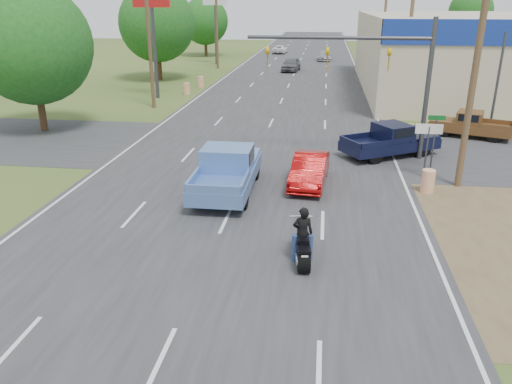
# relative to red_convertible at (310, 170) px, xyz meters

# --- Properties ---
(ground) EXTENTS (200.00, 200.00, 0.00)m
(ground) POSITION_rel_red_convertible_xyz_m (-2.95, -12.29, -0.68)
(ground) COLOR #3C4F1F
(ground) RESTS_ON ground
(main_road) EXTENTS (15.00, 180.00, 0.02)m
(main_road) POSITION_rel_red_convertible_xyz_m (-2.95, 27.71, -0.67)
(main_road) COLOR #2D2D30
(main_road) RESTS_ON ground
(cross_road) EXTENTS (120.00, 10.00, 0.02)m
(cross_road) POSITION_rel_red_convertible_xyz_m (-2.95, 5.71, -0.67)
(cross_road) COLOR #2D2D30
(cross_road) RESTS_ON ground
(utility_pole_1) EXTENTS (2.00, 0.28, 10.00)m
(utility_pole_1) POSITION_rel_red_convertible_xyz_m (6.55, 0.71, 4.64)
(utility_pole_1) COLOR #4C3823
(utility_pole_1) RESTS_ON ground
(utility_pole_2) EXTENTS (2.00, 0.28, 10.00)m
(utility_pole_2) POSITION_rel_red_convertible_xyz_m (6.55, 18.71, 4.64)
(utility_pole_2) COLOR #4C3823
(utility_pole_2) RESTS_ON ground
(utility_pole_3) EXTENTS (2.00, 0.28, 10.00)m
(utility_pole_3) POSITION_rel_red_convertible_xyz_m (6.55, 36.71, 4.64)
(utility_pole_3) COLOR #4C3823
(utility_pole_3) RESTS_ON ground
(utility_pole_5) EXTENTS (2.00, 0.28, 10.00)m
(utility_pole_5) POSITION_rel_red_convertible_xyz_m (-12.45, 15.71, 4.64)
(utility_pole_5) COLOR #4C3823
(utility_pole_5) RESTS_ON ground
(utility_pole_6) EXTENTS (2.00, 0.28, 10.00)m
(utility_pole_6) POSITION_rel_red_convertible_xyz_m (-12.45, 39.71, 4.64)
(utility_pole_6) COLOR #4C3823
(utility_pole_6) RESTS_ON ground
(tree_0) EXTENTS (7.14, 7.14, 8.84)m
(tree_0) POSITION_rel_red_convertible_xyz_m (-16.95, 7.71, 4.58)
(tree_0) COLOR #422D19
(tree_0) RESTS_ON ground
(tree_1) EXTENTS (7.56, 7.56, 9.36)m
(tree_1) POSITION_rel_red_convertible_xyz_m (-16.45, 29.71, 4.89)
(tree_1) COLOR #422D19
(tree_1) RESTS_ON ground
(tree_2) EXTENTS (6.72, 6.72, 8.32)m
(tree_2) POSITION_rel_red_convertible_xyz_m (-17.15, 53.71, 4.27)
(tree_2) COLOR #422D19
(tree_2) RESTS_ON ground
(tree_5) EXTENTS (7.98, 7.98, 9.88)m
(tree_5) POSITION_rel_red_convertible_xyz_m (27.05, 82.71, 5.20)
(tree_5) COLOR #422D19
(tree_5) RESTS_ON ground
(tree_6) EXTENTS (8.82, 8.82, 10.92)m
(tree_6) POSITION_rel_red_convertible_xyz_m (-32.95, 82.71, 5.82)
(tree_6) COLOR #422D19
(tree_6) RESTS_ON ground
(barrel_0) EXTENTS (0.56, 0.56, 1.00)m
(barrel_0) POSITION_rel_red_convertible_xyz_m (5.05, -0.29, -0.18)
(barrel_0) COLOR orange
(barrel_0) RESTS_ON ground
(barrel_1) EXTENTS (0.56, 0.56, 1.00)m
(barrel_1) POSITION_rel_red_convertible_xyz_m (5.45, 8.21, -0.18)
(barrel_1) COLOR orange
(barrel_1) RESTS_ON ground
(barrel_2) EXTENTS (0.56, 0.56, 1.00)m
(barrel_2) POSITION_rel_red_convertible_xyz_m (-11.45, 21.71, -0.18)
(barrel_2) COLOR orange
(barrel_2) RESTS_ON ground
(barrel_3) EXTENTS (0.56, 0.56, 1.00)m
(barrel_3) POSITION_rel_red_convertible_xyz_m (-11.15, 25.71, -0.18)
(barrel_3) COLOR orange
(barrel_3) RESTS_ON ground
(pole_sign_left_near) EXTENTS (3.00, 0.35, 9.20)m
(pole_sign_left_near) POSITION_rel_red_convertible_xyz_m (-13.45, 19.71, 6.49)
(pole_sign_left_near) COLOR #3F3F44
(pole_sign_left_near) RESTS_ON ground
(pole_sign_left_far) EXTENTS (3.00, 0.35, 9.20)m
(pole_sign_left_far) POSITION_rel_red_convertible_xyz_m (-13.45, 43.71, 6.49)
(pole_sign_left_far) COLOR #3F3F44
(pole_sign_left_far) RESTS_ON ground
(lane_sign) EXTENTS (1.20, 0.08, 2.52)m
(lane_sign) POSITION_rel_red_convertible_xyz_m (5.25, 1.71, 1.22)
(lane_sign) COLOR #3F3F44
(lane_sign) RESTS_ON ground
(street_name_sign) EXTENTS (0.80, 0.08, 2.61)m
(street_name_sign) POSITION_rel_red_convertible_xyz_m (5.85, 3.21, 0.93)
(street_name_sign) COLOR #3F3F44
(street_name_sign) RESTS_ON ground
(signal_mast) EXTENTS (9.12, 0.40, 7.00)m
(signal_mast) POSITION_rel_red_convertible_xyz_m (2.87, 4.71, 4.12)
(signal_mast) COLOR #3F3F44
(signal_mast) RESTS_ON ground
(red_convertible) EXTENTS (1.77, 4.24, 1.36)m
(red_convertible) POSITION_rel_red_convertible_xyz_m (0.00, 0.00, 0.00)
(red_convertible) COLOR #980707
(red_convertible) RESTS_ON ground
(motorcycle) EXTENTS (0.77, 2.40, 1.22)m
(motorcycle) POSITION_rel_red_convertible_xyz_m (0.03, -7.16, -0.14)
(motorcycle) COLOR black
(motorcycle) RESTS_ON ground
(rider) EXTENTS (0.68, 0.49, 1.73)m
(rider) POSITION_rel_red_convertible_xyz_m (0.02, -7.09, 0.19)
(rider) COLOR black
(rider) RESTS_ON ground
(blue_pickup) EXTENTS (2.29, 5.90, 1.95)m
(blue_pickup) POSITION_rel_red_convertible_xyz_m (-3.45, -1.21, 0.30)
(blue_pickup) COLOR black
(blue_pickup) RESTS_ON ground
(navy_pickup) EXTENTS (5.44, 4.41, 1.72)m
(navy_pickup) POSITION_rel_red_convertible_xyz_m (4.15, 5.08, 0.18)
(navy_pickup) COLOR black
(navy_pickup) RESTS_ON ground
(brown_pickup) EXTENTS (4.97, 3.27, 1.54)m
(brown_pickup) POSITION_rel_red_convertible_xyz_m (9.17, 9.75, 0.10)
(brown_pickup) COLOR black
(brown_pickup) RESTS_ON ground
(distant_car_grey) EXTENTS (2.26, 4.66, 1.53)m
(distant_car_grey) POSITION_rel_red_convertible_xyz_m (-3.45, 38.34, 0.09)
(distant_car_grey) COLOR #57575C
(distant_car_grey) RESTS_ON ground
(distant_car_silver) EXTENTS (1.90, 4.51, 1.30)m
(distant_car_silver) POSITION_rel_red_convertible_xyz_m (0.28, 50.20, -0.03)
(distant_car_silver) COLOR #A6A6AB
(distant_car_silver) RESTS_ON ground
(distant_car_white) EXTENTS (2.21, 4.49, 1.22)m
(distant_car_white) POSITION_rel_red_convertible_xyz_m (-6.63, 59.36, -0.07)
(distant_car_white) COLOR white
(distant_car_white) RESTS_ON ground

